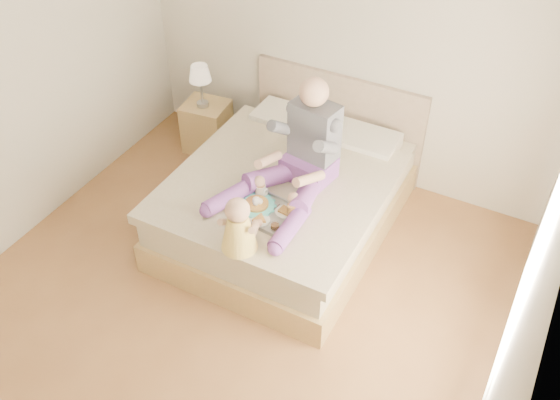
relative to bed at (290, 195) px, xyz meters
The scene contains 7 objects.
room 1.61m from the bed, 85.70° to the right, with size 4.02×4.22×2.71m.
bed is the anchor object (origin of this frame).
nightstand 1.42m from the bed, 154.18° to the left, with size 0.47×0.43×0.52m.
lamp 1.51m from the bed, 155.36° to the left, with size 0.21×0.21×0.44m.
adult 0.61m from the bed, 46.29° to the right, with size 0.78×1.18×0.94m.
tray 0.67m from the bed, 81.10° to the right, with size 0.53×0.43×0.14m.
baby 1.11m from the bed, 84.48° to the right, with size 0.30×0.40×0.45m.
Camera 1 is at (1.88, -2.63, 3.84)m, focal length 40.00 mm.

